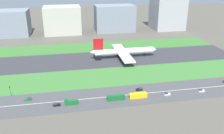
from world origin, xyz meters
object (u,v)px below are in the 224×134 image
(airliner, at_px, (123,52))
(car_5, at_px, (201,91))
(cargo_warehouse, at_px, (168,10))
(car_3, at_px, (167,94))
(bus_0, at_px, (138,95))
(terminal_building, at_px, (11,23))
(car_2, at_px, (56,105))
(office_tower, at_px, (114,18))
(fuel_tank_west, at_px, (73,21))
(car_1, at_px, (28,99))
(bus_1, at_px, (116,98))
(truck_0, at_px, (71,102))
(hangar_building, at_px, (63,20))
(car_0, at_px, (140,89))
(traffic_light, at_px, (10,90))

(airliner, xyz_separation_m, car_5, (35.80, -78.00, -5.31))
(cargo_warehouse, bearing_deg, car_3, -113.06)
(bus_0, bearing_deg, terminal_building, -59.78)
(car_2, distance_m, office_tower, 206.95)
(airliner, distance_m, bus_0, 78.60)
(airliner, distance_m, office_tower, 115.59)
(cargo_warehouse, xyz_separation_m, fuel_tank_west, (-132.60, 45.00, -19.05))
(car_1, height_order, bus_1, bus_1)
(car_1, xyz_separation_m, truck_0, (26.25, -10.00, 0.75))
(bus_0, xyz_separation_m, bus_1, (-14.57, 0.00, 0.00))
(car_2, relative_size, office_tower, 0.08)
(car_3, relative_size, fuel_tank_west, 0.19)
(car_2, bearing_deg, truck_0, 180.00)
(car_2, height_order, hangar_building, hangar_building)
(car_1, height_order, terminal_building, terminal_building)
(car_1, distance_m, office_tower, 204.99)
(car_5, bearing_deg, car_0, -13.93)
(bus_1, bearing_deg, car_2, 0.00)
(car_3, height_order, bus_0, bus_0)
(car_2, bearing_deg, terminal_building, -72.54)
(bus_0, bearing_deg, bus_1, 0.00)
(terminal_building, bearing_deg, airliner, -43.42)
(car_3, distance_m, bus_0, 19.70)
(car_5, xyz_separation_m, car_1, (-113.30, 10.00, 0.00))
(airliner, height_order, hangar_building, hangar_building)
(hangar_building, bearing_deg, traffic_light, -101.14)
(car_0, relative_size, traffic_light, 0.61)
(hangar_building, xyz_separation_m, fuel_tank_west, (15.39, 45.00, -10.43))
(cargo_warehouse, distance_m, fuel_tank_west, 141.32)
(truck_0, bearing_deg, car_3, -180.00)
(car_2, bearing_deg, airliner, -127.59)
(car_3, xyz_separation_m, truck_0, (-62.30, -0.00, 0.75))
(car_1, height_order, cargo_warehouse, cargo_warehouse)
(traffic_light, bearing_deg, truck_0, -25.22)
(car_5, xyz_separation_m, bus_1, (-58.99, 0.00, 0.90))
(fuel_tank_west, bearing_deg, terminal_building, -150.84)
(fuel_tank_west, bearing_deg, office_tower, -39.22)
(traffic_light, height_order, office_tower, office_tower)
(truck_0, distance_m, car_2, 8.84)
(terminal_building, relative_size, fuel_tank_west, 1.97)
(car_3, height_order, truck_0, truck_0)
(bus_0, xyz_separation_m, cargo_warehouse, (101.41, 192.00, 24.54))
(bus_0, height_order, cargo_warehouse, cargo_warehouse)
(truck_0, xyz_separation_m, terminal_building, (-69.20, 192.00, 14.40))
(bus_0, height_order, car_1, bus_0)
(car_3, bearing_deg, car_5, -180.00)
(car_3, relative_size, hangar_building, 0.09)
(airliner, relative_size, car_3, 14.77)
(bus_1, height_order, car_2, bus_1)
(airliner, distance_m, traffic_light, 107.72)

